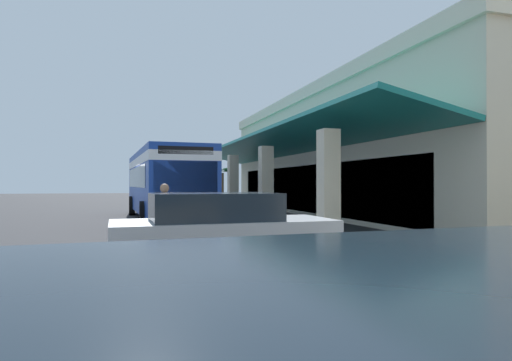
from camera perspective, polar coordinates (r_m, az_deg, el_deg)
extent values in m
plane|color=#2D2D30|center=(21.96, 7.66, -4.75)|extent=(120.00, 120.00, 0.00)
cube|color=#9E998E|center=(21.83, -4.87, -4.61)|extent=(29.80, 0.50, 0.12)
cube|color=beige|center=(25.61, 16.93, 2.63)|extent=(24.83, 10.63, 6.02)
cube|color=beige|center=(25.99, 16.91, 9.93)|extent=(25.13, 10.93, 0.60)
cube|color=beige|center=(31.19, -5.71, -0.42)|extent=(0.55, 0.55, 3.31)
cube|color=beige|center=(25.12, -3.04, -0.42)|extent=(0.55, 0.55, 3.31)
cube|color=beige|center=(19.14, 1.31, -0.43)|extent=(0.55, 0.55, 3.31)
cube|color=beige|center=(13.37, 9.51, -0.42)|extent=(0.55, 0.55, 3.31)
cube|color=#146B66|center=(22.59, 2.09, 4.67)|extent=(24.83, 3.16, 0.82)
cube|color=#19232D|center=(23.08, 5.96, -1.06)|extent=(20.86, 0.08, 2.40)
cube|color=#193D9E|center=(20.70, -11.93, -0.22)|extent=(11.12, 3.13, 2.75)
cube|color=white|center=(20.72, -11.93, 2.33)|extent=(11.14, 3.15, 0.36)
cube|color=#19232D|center=(21.00, -12.04, 0.39)|extent=(9.36, 3.07, 0.90)
cube|color=#19232D|center=(15.30, -9.19, 0.31)|extent=(0.18, 2.24, 1.20)
cube|color=black|center=(15.33, -9.18, 3.93)|extent=(0.16, 1.94, 0.28)
cube|color=black|center=(15.22, -9.11, -4.97)|extent=(0.33, 2.46, 0.24)
cube|color=silver|center=(15.46, -5.90, -3.78)|extent=(0.07, 0.24, 0.16)
cube|color=silver|center=(15.14, -12.49, -3.85)|extent=(0.07, 0.24, 0.16)
cube|color=silver|center=(22.24, -12.44, 3.62)|extent=(2.49, 1.91, 0.24)
cylinder|color=black|center=(17.40, -6.15, -4.23)|extent=(1.00, 0.30, 1.00)
cylinder|color=black|center=(16.99, -14.57, -4.31)|extent=(1.00, 0.30, 1.00)
cylinder|color=black|center=(23.96, -9.89, -3.18)|extent=(1.00, 0.30, 1.00)
cylinder|color=black|center=(23.67, -16.00, -3.21)|extent=(1.00, 0.30, 1.00)
cube|color=#B2B5BA|center=(8.79, -4.22, -7.33)|extent=(1.92, 4.45, 0.66)
cube|color=#19232D|center=(8.69, -5.50, -3.43)|extent=(1.65, 2.51, 0.54)
cylinder|color=black|center=(10.12, 2.86, -8.01)|extent=(0.64, 0.22, 0.64)
cylinder|color=black|center=(8.49, 7.28, -9.48)|extent=(0.64, 0.22, 0.64)
cylinder|color=black|center=(9.49, -14.46, -8.51)|extent=(0.64, 0.22, 0.64)
cylinder|color=black|center=(7.71, -13.60, -10.39)|extent=(0.64, 0.22, 0.64)
cylinder|color=#38383D|center=(10.94, -11.34, -6.96)|extent=(0.16, 0.16, 0.82)
cylinder|color=#38383D|center=(10.88, -12.57, -6.99)|extent=(0.16, 0.16, 0.82)
cube|color=gray|center=(10.85, -11.94, -3.21)|extent=(0.52, 0.45, 0.62)
sphere|color=#8C664C|center=(10.84, -11.94, -1.00)|extent=(0.22, 0.22, 0.22)
cylinder|color=gray|center=(11.08, -10.98, -2.99)|extent=(0.09, 0.09, 0.55)
cylinder|color=gray|center=(10.63, -12.95, -3.10)|extent=(0.09, 0.09, 0.55)
cube|color=brown|center=(27.81, -4.43, -3.24)|extent=(0.76, 0.76, 0.58)
cylinder|color=#332319|center=(27.80, -4.43, -2.62)|extent=(0.64, 0.64, 0.02)
cylinder|color=brown|center=(27.78, -4.43, -0.82)|extent=(0.16, 0.16, 1.76)
ellipsoid|color=#286B33|center=(27.42, -4.00, 1.54)|extent=(0.89, 0.45, 0.17)
ellipsoid|color=#286B33|center=(27.66, -3.57, 1.26)|extent=(0.62, 0.86, 0.16)
ellipsoid|color=#286B33|center=(28.17, -3.82, 1.44)|extent=(0.77, 0.87, 0.18)
ellipsoid|color=#286B33|center=(28.07, -5.00, 1.41)|extent=(0.77, 0.61, 0.15)
ellipsoid|color=#286B33|center=(27.48, -5.11, 1.28)|extent=(0.66, 0.89, 0.15)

